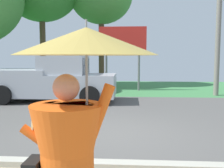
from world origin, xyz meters
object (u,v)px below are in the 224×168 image
at_px(pickup_truck, 54,80).
at_px(roadside_billboard, 123,44).
at_px(monk_pedestrian, 73,139).
at_px(utility_pole, 219,19).

distance_m(pickup_truck, roadside_billboard, 5.05).
height_order(monk_pedestrian, utility_pole, utility_pole).
relative_size(monk_pedestrian, pickup_truck, 0.41).
height_order(utility_pole, roadside_billboard, utility_pole).
height_order(pickup_truck, roadside_billboard, roadside_billboard).
xyz_separation_m(pickup_truck, utility_pole, (7.32, 2.20, 2.77)).
bearing_deg(pickup_truck, roadside_billboard, 46.24).
xyz_separation_m(pickup_truck, roadside_billboard, (2.76, 3.88, 1.68)).
distance_m(pickup_truck, utility_pole, 8.13).
distance_m(monk_pedestrian, roadside_billboard, 12.70).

